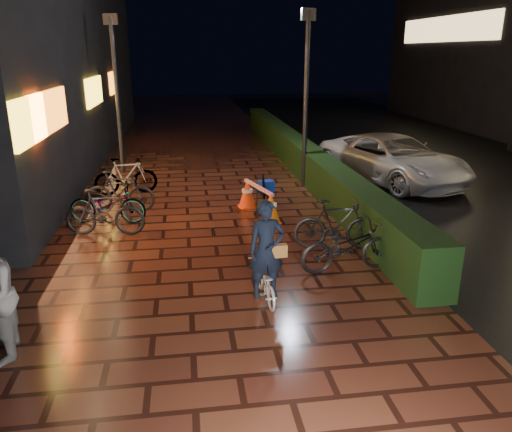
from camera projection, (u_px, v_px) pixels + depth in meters
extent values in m
plane|color=#381911|center=(220.00, 267.00, 9.34)|extent=(80.00, 80.00, 0.00)
cube|color=black|center=(501.00, 184.00, 15.25)|extent=(11.00, 60.00, 0.01)
cube|color=black|center=(298.00, 154.00, 17.15)|extent=(0.70, 20.00, 1.00)
imported|color=silver|center=(393.00, 159.00, 15.29)|extent=(4.01, 5.63, 1.43)
cube|color=yellow|center=(30.00, 121.00, 9.47)|extent=(0.08, 2.00, 0.90)
cube|color=orange|center=(49.00, 112.00, 10.88)|extent=(0.08, 3.00, 0.90)
cube|color=yellow|center=(94.00, 91.00, 16.52)|extent=(0.08, 2.80, 0.90)
cube|color=orange|center=(113.00, 83.00, 21.22)|extent=(0.08, 2.20, 0.90)
cube|color=#FFD88C|center=(445.00, 29.00, 26.51)|extent=(0.06, 10.00, 1.30)
cylinder|color=black|center=(306.00, 103.00, 14.23)|extent=(0.17, 0.17, 4.90)
cube|color=black|center=(308.00, 14.00, 13.49)|extent=(0.46, 0.26, 0.33)
cylinder|color=black|center=(117.00, 97.00, 16.05)|extent=(0.16, 0.16, 4.89)
cube|color=black|center=(111.00, 19.00, 15.31)|extent=(0.47, 0.20, 0.33)
imported|color=white|center=(265.00, 282.00, 8.06)|extent=(0.51, 1.22, 0.62)
imported|color=black|center=(266.00, 250.00, 7.78)|extent=(0.61, 0.43, 1.59)
cube|color=brown|center=(278.00, 251.00, 7.82)|extent=(0.29, 0.14, 0.20)
cone|color=orange|center=(271.00, 208.00, 11.68)|extent=(0.47, 0.47, 0.74)
cone|color=#FF3D0D|center=(247.00, 193.00, 12.87)|extent=(0.47, 0.47, 0.74)
cube|color=#FF2D0D|center=(271.00, 222.00, 11.79)|extent=(0.50, 0.50, 0.03)
cube|color=#FF370D|center=(247.00, 206.00, 12.98)|extent=(0.50, 0.50, 0.03)
cube|color=red|center=(258.00, 187.00, 12.17)|extent=(0.52, 1.55, 0.07)
cube|color=black|center=(266.00, 191.00, 13.09)|extent=(0.58, 0.52, 0.04)
cylinder|color=black|center=(262.00, 201.00, 12.93)|extent=(0.03, 0.03, 0.34)
cylinder|color=black|center=(276.00, 199.00, 13.08)|extent=(0.03, 0.03, 0.34)
cylinder|color=black|center=(257.00, 198.00, 13.22)|extent=(0.03, 0.03, 0.34)
cylinder|color=black|center=(270.00, 196.00, 13.36)|extent=(0.03, 0.03, 0.34)
cube|color=#0C2B9D|center=(266.00, 186.00, 13.04)|extent=(0.43, 0.39, 0.27)
cylinder|color=black|center=(264.00, 188.00, 12.88)|extent=(0.18, 0.39, 0.87)
imported|color=black|center=(107.00, 204.00, 11.64)|extent=(1.87, 0.90, 0.94)
imported|color=black|center=(120.00, 191.00, 12.47)|extent=(1.79, 0.73, 1.04)
imported|color=black|center=(105.00, 212.00, 10.84)|extent=(1.79, 0.72, 1.04)
imported|color=black|center=(126.00, 176.00, 14.00)|extent=(1.79, 0.77, 1.04)
imported|color=black|center=(337.00, 224.00, 10.09)|extent=(1.78, 0.70, 1.04)
imported|color=black|center=(348.00, 247.00, 9.08)|extent=(1.85, 0.81, 0.94)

